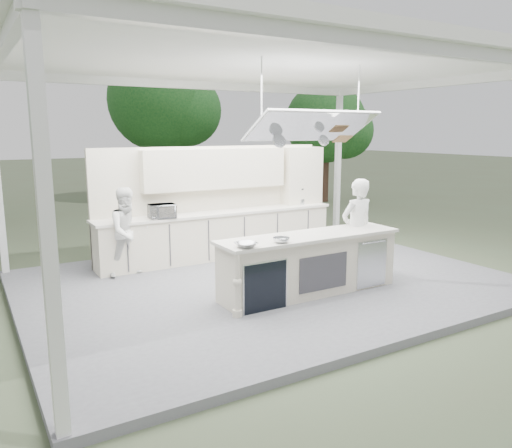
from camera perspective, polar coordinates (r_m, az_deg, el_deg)
ground at (r=8.78m, az=1.46°, el=-7.16°), size 90.00×90.00×0.00m
stage_deck at (r=8.76m, az=1.46°, el=-6.79°), size 8.00×6.00×0.12m
tent at (r=8.41m, az=1.65°, el=17.66°), size 8.20×6.20×3.86m
demo_island at (r=7.98m, az=6.06°, el=-4.57°), size 3.10×0.79×0.95m
back_counter at (r=10.23m, az=-4.19°, el=-1.15°), size 5.08×0.72×0.95m
back_wall_unit at (r=10.47m, az=-2.60°, el=4.55°), size 5.05×0.48×2.25m
tree_cluster at (r=17.39m, az=-16.74°, el=12.19°), size 19.55×9.40×5.85m
head_chef at (r=8.78m, az=11.43°, el=-0.62°), size 0.65×0.44×1.76m
sous_chef at (r=9.14m, az=-14.38°, el=-0.86°), size 0.88×0.74×1.58m
toaster_oven at (r=9.44m, az=-10.71°, el=1.44°), size 0.52×0.38×0.27m
bowl_large at (r=6.98m, az=-1.14°, el=-2.39°), size 0.35×0.35×0.07m
bowl_small at (r=7.29m, az=2.91°, el=-1.84°), size 0.31×0.31×0.08m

